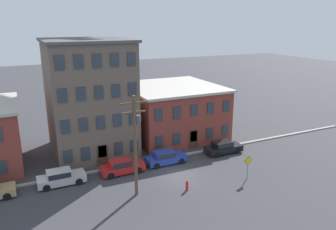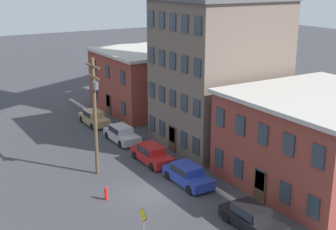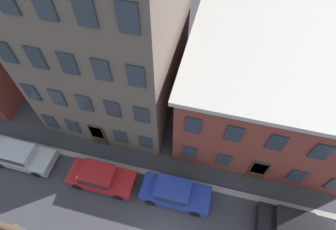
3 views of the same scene
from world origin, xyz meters
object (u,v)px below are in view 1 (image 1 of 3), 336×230
(car_red, at_px, (122,166))
(car_blue, at_px, (165,157))
(car_silver, at_px, (61,177))
(utility_pole, at_px, (136,141))
(fire_hydrant, at_px, (187,185))
(caution_sign, at_px, (248,164))
(car_black, at_px, (223,147))

(car_red, distance_m, car_blue, 4.99)
(car_silver, height_order, car_red, same)
(car_silver, relative_size, utility_pole, 0.49)
(car_blue, distance_m, fire_hydrant, 6.25)
(utility_pole, bearing_deg, car_silver, 140.16)
(car_silver, distance_m, car_blue, 10.94)
(car_silver, distance_m, caution_sign, 17.97)
(car_red, xyz_separation_m, car_black, (12.34, -0.03, 0.00))
(car_black, bearing_deg, car_red, 179.87)
(car_red, xyz_separation_m, caution_sign, (10.68, -6.58, 0.88))
(caution_sign, bearing_deg, car_red, 148.38)
(car_black, bearing_deg, car_silver, 179.50)
(car_red, height_order, car_black, same)
(car_silver, xyz_separation_m, car_blue, (10.94, 0.06, 0.00))
(car_blue, height_order, utility_pole, utility_pole)
(caution_sign, bearing_deg, utility_pole, 170.42)
(utility_pole, relative_size, fire_hydrant, 9.42)
(car_red, relative_size, car_blue, 1.00)
(car_blue, distance_m, car_black, 7.36)
(car_red, bearing_deg, car_black, -0.13)
(car_black, distance_m, utility_pole, 13.99)
(car_blue, bearing_deg, utility_pole, -135.72)
(car_silver, relative_size, caution_sign, 1.80)
(car_blue, relative_size, utility_pole, 0.49)
(car_blue, height_order, car_black, same)
(caution_sign, xyz_separation_m, utility_pole, (-10.78, 1.82, 3.45))
(car_blue, xyz_separation_m, utility_pole, (-5.08, -4.95, 4.34))
(car_silver, height_order, car_black, same)
(car_silver, distance_m, car_red, 5.96)
(car_blue, bearing_deg, car_red, -177.78)
(caution_sign, distance_m, utility_pole, 11.46)
(car_silver, xyz_separation_m, caution_sign, (16.65, -6.71, 0.88))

